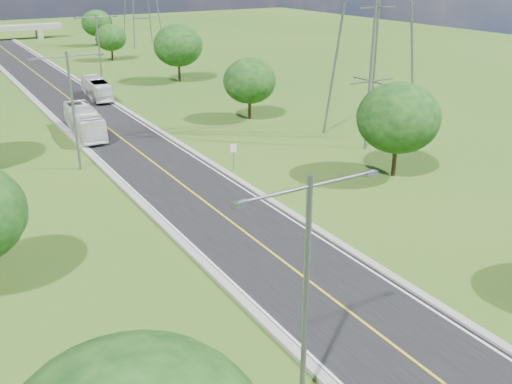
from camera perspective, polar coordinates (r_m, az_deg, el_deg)
ground at (r=66.74m, az=-15.48°, el=6.85°), size 260.00×260.00×0.00m
road at (r=72.38m, az=-16.84°, el=7.89°), size 8.00×150.00×0.06m
curb_left at (r=71.49m, az=-20.15°, el=7.38°), size 0.50×150.00×0.22m
curb_right at (r=73.46m, az=-13.64°, el=8.48°), size 0.50×150.00×0.22m
speed_limit_sign at (r=48.39m, az=-2.28°, el=3.96°), size 0.55×0.09×2.40m
streetlight_near_left at (r=20.94m, az=5.06°, el=-8.78°), size 5.90×0.25×10.00m
streetlight_mid_left at (r=49.79m, az=-17.90°, el=8.62°), size 5.90×0.25×10.00m
streetlight_far_right at (r=84.26m, az=-15.46°, el=14.05°), size 5.90×0.25×10.00m
tree_rb at (r=47.55m, az=14.05°, el=7.20°), size 6.72×6.72×7.82m
tree_rc at (r=64.20m, az=-0.65°, el=11.04°), size 5.88×5.88×6.84m
tree_rd at (r=86.13m, az=-7.80°, el=14.32°), size 7.14×7.14×8.30m
tree_re at (r=107.82m, az=-14.33°, el=14.73°), size 5.46×5.46×6.35m
tree_rf at (r=127.82m, az=-15.61°, el=15.95°), size 6.30×6.30×7.33m
bus_outbound at (r=77.69m, az=-15.65°, el=9.96°), size 2.90×9.57×2.63m
bus_inbound at (r=61.16m, az=-16.79°, el=6.80°), size 3.12×10.33×2.84m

